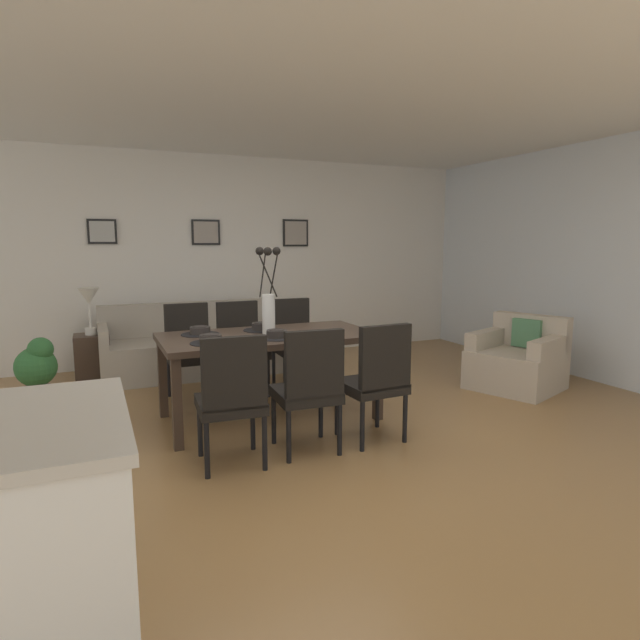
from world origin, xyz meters
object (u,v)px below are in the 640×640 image
at_px(bowl_near_left, 211,338).
at_px(potted_plant, 37,370).
at_px(dining_chair_near_right, 189,346).
at_px(framed_picture_center, 206,232).
at_px(bowl_near_right, 200,330).
at_px(bowl_far_left, 277,333).
at_px(dining_chair_far_right, 241,343).
at_px(dining_chair_mid_right, 294,338).
at_px(dining_chair_mid_left, 376,377).
at_px(framed_picture_right, 296,233).
at_px(dining_chair_near_left, 232,394).
at_px(sofa, 193,349).
at_px(dining_chair_far_left, 309,385).
at_px(table_lamp, 89,301).
at_px(bowl_far_right, 261,326).
at_px(centerpiece_vase, 268,301).
at_px(side_table, 93,358).
at_px(armchair, 518,361).
at_px(dining_table, 269,343).
at_px(framed_picture_left, 102,232).

distance_m(bowl_near_left, potted_plant, 1.87).
relative_size(dining_chair_near_right, framed_picture_center, 2.60).
height_order(bowl_near_right, framed_picture_center, framed_picture_center).
height_order(dining_chair_near_right, bowl_far_left, dining_chair_near_right).
xyz_separation_m(dining_chair_far_right, dining_chair_mid_right, (0.58, 0.04, 0.00)).
xyz_separation_m(dining_chair_mid_left, bowl_near_left, (-1.11, 0.64, 0.27)).
bearing_deg(bowl_far_left, framed_picture_center, 90.00).
bearing_deg(framed_picture_right, dining_chair_near_left, -117.50).
bearing_deg(framed_picture_center, bowl_near_right, -103.31).
relative_size(dining_chair_mid_left, sofa, 0.45).
bearing_deg(dining_chair_near_left, dining_chair_mid_right, 57.90).
xyz_separation_m(dining_chair_far_right, bowl_near_right, (-0.52, -0.65, 0.27)).
distance_m(dining_chair_far_left, framed_picture_right, 3.73).
bearing_deg(dining_chair_mid_right, table_lamp, 152.11).
bearing_deg(dining_chair_mid_left, bowl_far_right, 118.09).
relative_size(centerpiece_vase, bowl_near_right, 4.32).
distance_m(bowl_near_left, table_lamp, 2.31).
xyz_separation_m(dining_chair_far_left, dining_chair_mid_left, (0.55, 0.00, 0.00)).
height_order(bowl_far_left, potted_plant, bowl_far_left).
xyz_separation_m(dining_chair_mid_left, bowl_near_right, (-1.11, 1.06, 0.27)).
bearing_deg(dining_chair_near_left, dining_chair_far_left, 2.17).
xyz_separation_m(side_table, armchair, (4.07, -2.06, 0.03)).
xyz_separation_m(dining_table, dining_chair_mid_left, (0.57, -0.85, -0.15)).
distance_m(dining_chair_near_left, dining_chair_near_right, 1.77).
bearing_deg(bowl_far_right, bowl_far_left, -90.00).
relative_size(bowl_near_left, potted_plant, 0.25).
bearing_deg(dining_chair_near_left, bowl_far_right, 63.28).
bearing_deg(sofa, side_table, 177.81).
bearing_deg(dining_chair_far_right, potted_plant, 173.89).
height_order(dining_chair_mid_right, bowl_near_right, dining_chair_mid_right).
distance_m(dining_chair_mid_left, framed_picture_right, 3.59).
bearing_deg(bowl_near_left, framed_picture_left, 103.86).
distance_m(dining_chair_far_left, armchair, 2.77).
height_order(dining_chair_far_right, framed_picture_center, framed_picture_center).
xyz_separation_m(bowl_near_left, sofa, (0.22, 2.10, -0.50)).
distance_m(dining_chair_mid_left, potted_plant, 3.09).
bearing_deg(framed_picture_left, dining_chair_near_left, -78.89).
height_order(table_lamp, framed_picture_center, framed_picture_center).
height_order(dining_chair_near_right, side_table, dining_chair_near_right).
height_order(dining_chair_far_right, potted_plant, dining_chair_far_right).
xyz_separation_m(dining_chair_near_left, dining_chair_far_left, (0.56, 0.02, 0.00)).
bearing_deg(side_table, dining_chair_far_left, -63.16).
bearing_deg(bowl_near_right, dining_chair_near_left, -90.30).
bearing_deg(framed_picture_right, framed_picture_left, 180.00).
height_order(dining_chair_mid_right, armchair, dining_chair_mid_right).
distance_m(dining_chair_near_right, bowl_near_right, 0.74).
distance_m(centerpiece_vase, bowl_far_right, 0.32).
distance_m(dining_chair_near_right, side_table, 1.38).
distance_m(armchair, framed_picture_right, 3.29).
height_order(dining_chair_far_left, dining_chair_far_right, same).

